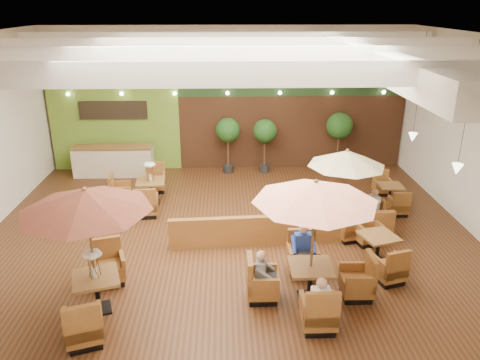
{
  "coord_description": "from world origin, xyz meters",
  "views": [
    {
      "loc": [
        -0.12,
        -12.05,
        6.31
      ],
      "look_at": [
        0.3,
        0.5,
        1.5
      ],
      "focal_mm": 35.0,
      "sensor_mm": 36.0,
      "label": 1
    }
  ],
  "objects_px": {
    "diner_1": "(303,245)",
    "diner_3": "(351,216)",
    "service_counter": "(114,161)",
    "topiary_0": "(228,132)",
    "diner_4": "(373,203)",
    "table_5": "(390,195)",
    "topiary_1": "(265,133)",
    "topiary_2": "(339,128)",
    "table_2": "(345,174)",
    "booth_divider": "(283,230)",
    "table_4": "(378,249)",
    "table_0": "(88,219)",
    "table_1": "(314,221)",
    "table_3": "(143,190)",
    "diner_2": "(263,270)",
    "diner_0": "(320,298)"
  },
  "relations": [
    {
      "from": "diner_1",
      "to": "diner_3",
      "type": "distance_m",
      "value": 2.28
    },
    {
      "from": "service_counter",
      "to": "topiary_0",
      "type": "bearing_deg",
      "value": 2.6
    },
    {
      "from": "service_counter",
      "to": "diner_4",
      "type": "bearing_deg",
      "value": -28.33
    },
    {
      "from": "table_5",
      "to": "topiary_1",
      "type": "height_order",
      "value": "topiary_1"
    },
    {
      "from": "topiary_2",
      "to": "diner_4",
      "type": "xyz_separation_m",
      "value": [
        -0.07,
        -4.85,
        -1.02
      ]
    },
    {
      "from": "table_2",
      "to": "diner_3",
      "type": "distance_m",
      "value": 1.27
    },
    {
      "from": "diner_3",
      "to": "diner_1",
      "type": "bearing_deg",
      "value": -137.92
    },
    {
      "from": "booth_divider",
      "to": "topiary_2",
      "type": "relative_size",
      "value": 2.67
    },
    {
      "from": "table_4",
      "to": "diner_1",
      "type": "relative_size",
      "value": 3.15
    },
    {
      "from": "diner_3",
      "to": "table_0",
      "type": "bearing_deg",
      "value": -158.33
    },
    {
      "from": "table_1",
      "to": "booth_divider",
      "type": "bearing_deg",
      "value": 96.97
    },
    {
      "from": "table_0",
      "to": "table_5",
      "type": "bearing_deg",
      "value": 16.1
    },
    {
      "from": "table_1",
      "to": "diner_1",
      "type": "bearing_deg",
      "value": 90.43
    },
    {
      "from": "table_3",
      "to": "diner_3",
      "type": "relative_size",
      "value": 3.39
    },
    {
      "from": "diner_1",
      "to": "diner_2",
      "type": "relative_size",
      "value": 1.11
    },
    {
      "from": "topiary_0",
      "to": "topiary_1",
      "type": "height_order",
      "value": "topiary_0"
    },
    {
      "from": "topiary_1",
      "to": "diner_0",
      "type": "bearing_deg",
      "value": -88.03
    },
    {
      "from": "booth_divider",
      "to": "table_0",
      "type": "distance_m",
      "value": 5.49
    },
    {
      "from": "diner_3",
      "to": "diner_0",
      "type": "bearing_deg",
      "value": -116.76
    },
    {
      "from": "table_1",
      "to": "diner_0",
      "type": "bearing_deg",
      "value": -89.57
    },
    {
      "from": "service_counter",
      "to": "table_3",
      "type": "height_order",
      "value": "table_3"
    },
    {
      "from": "diner_3",
      "to": "table_3",
      "type": "bearing_deg",
      "value": 151.72
    },
    {
      "from": "table_2",
      "to": "diner_1",
      "type": "relative_size",
      "value": 2.91
    },
    {
      "from": "booth_divider",
      "to": "table_1",
      "type": "height_order",
      "value": "table_1"
    },
    {
      "from": "table_4",
      "to": "diner_4",
      "type": "bearing_deg",
      "value": 61.44
    },
    {
      "from": "table_4",
      "to": "topiary_0",
      "type": "relative_size",
      "value": 1.23
    },
    {
      "from": "table_4",
      "to": "diner_2",
      "type": "relative_size",
      "value": 3.49
    },
    {
      "from": "table_3",
      "to": "topiary_2",
      "type": "height_order",
      "value": "topiary_2"
    },
    {
      "from": "service_counter",
      "to": "booth_divider",
      "type": "distance_m",
      "value": 8.17
    },
    {
      "from": "service_counter",
      "to": "diner_2",
      "type": "bearing_deg",
      "value": -58.29
    },
    {
      "from": "booth_divider",
      "to": "table_2",
      "type": "relative_size",
      "value": 2.54
    },
    {
      "from": "topiary_1",
      "to": "diner_4",
      "type": "distance_m",
      "value": 5.66
    },
    {
      "from": "booth_divider",
      "to": "topiary_1",
      "type": "distance_m",
      "value": 6.0
    },
    {
      "from": "booth_divider",
      "to": "table_2",
      "type": "xyz_separation_m",
      "value": [
        1.88,
        1.04,
        1.23
      ]
    },
    {
      "from": "topiary_0",
      "to": "service_counter",
      "type": "bearing_deg",
      "value": -177.4
    },
    {
      "from": "topiary_2",
      "to": "table_4",
      "type": "bearing_deg",
      "value": -94.31
    },
    {
      "from": "diner_3",
      "to": "diner_4",
      "type": "bearing_deg",
      "value": 41.08
    },
    {
      "from": "diner_1",
      "to": "table_0",
      "type": "bearing_deg",
      "value": 15.37
    },
    {
      "from": "booth_divider",
      "to": "table_5",
      "type": "bearing_deg",
      "value": 30.86
    },
    {
      "from": "booth_divider",
      "to": "diner_0",
      "type": "xyz_separation_m",
      "value": [
        0.29,
        -3.61,
        0.32
      ]
    },
    {
      "from": "table_1",
      "to": "service_counter",
      "type": "bearing_deg",
      "value": 127.18
    },
    {
      "from": "diner_1",
      "to": "topiary_1",
      "type": "bearing_deg",
      "value": -88.22
    },
    {
      "from": "table_5",
      "to": "topiary_0",
      "type": "height_order",
      "value": "topiary_0"
    },
    {
      "from": "table_2",
      "to": "table_4",
      "type": "height_order",
      "value": "table_2"
    },
    {
      "from": "table_4",
      "to": "diner_4",
      "type": "relative_size",
      "value": 3.72
    },
    {
      "from": "service_counter",
      "to": "diner_4",
      "type": "relative_size",
      "value": 4.18
    },
    {
      "from": "diner_4",
      "to": "booth_divider",
      "type": "bearing_deg",
      "value": 94.73
    },
    {
      "from": "table_2",
      "to": "topiary_2",
      "type": "xyz_separation_m",
      "value": [
        0.95,
        4.85,
        0.08
      ]
    },
    {
      "from": "diner_1",
      "to": "table_3",
      "type": "bearing_deg",
      "value": -44.77
    },
    {
      "from": "topiary_2",
      "to": "table_0",
      "type": "bearing_deg",
      "value": -129.54
    }
  ]
}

